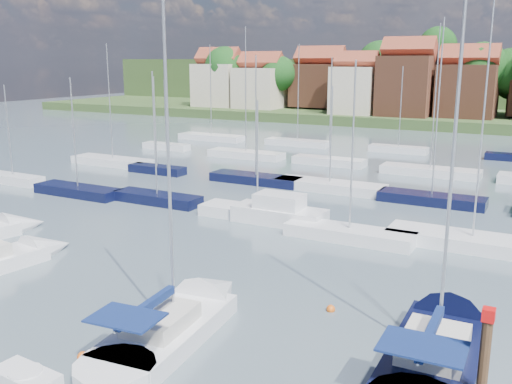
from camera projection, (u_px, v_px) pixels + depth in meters
The scene contains 8 objects.
ground at pixel (414, 181), 57.26m from camera, with size 260.00×260.00×0.00m, color #4F626B.
sailboat_left at pixel (7, 259), 33.77m from camera, with size 3.87×9.83×13.11m.
sailboat_centre at pixel (185, 318), 26.11m from camera, with size 4.28×12.17×16.18m.
sailboat_navy at pixel (442, 339), 24.20m from camera, with size 3.72×12.95×17.76m.
tender at pixel (26, 377), 21.48m from camera, with size 2.84×1.47×0.60m.
buoy_c at pixel (83, 359), 23.22m from camera, with size 0.47×0.47×0.47m, color #D85914.
buoy_e at pixel (331, 311), 27.68m from camera, with size 0.43×0.43×0.43m, color #D85914.
marina_field at pixel (423, 188), 52.12m from camera, with size 79.62×41.41×15.93m.
Camera 1 is at (12.53, -16.86, 11.92)m, focal length 40.00 mm.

